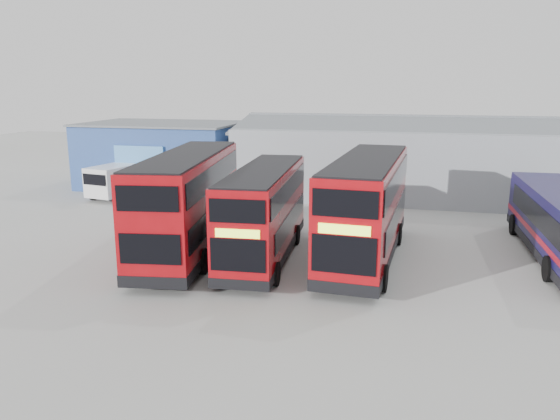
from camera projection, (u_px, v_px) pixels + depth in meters
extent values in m
plane|color=gray|center=(276.00, 270.00, 24.55)|extent=(120.00, 120.00, 0.00)
cube|color=navy|center=(164.00, 155.00, 44.27)|extent=(12.00, 8.00, 5.00)
cube|color=slate|center=(162.00, 123.00, 43.69)|extent=(12.30, 8.30, 0.15)
cube|color=#4F96E1|center=(139.00, 155.00, 40.28)|extent=(3.96, 0.15, 1.40)
cube|color=gray|center=(444.00, 161.00, 41.01)|extent=(30.00, 12.00, 5.00)
cube|color=slate|center=(449.00, 127.00, 37.74)|extent=(30.50, 6.33, 1.29)
cube|color=slate|center=(445.00, 121.00, 43.03)|extent=(30.50, 6.33, 1.29)
cube|color=#9F090F|center=(188.00, 201.00, 26.47)|extent=(4.43, 11.87, 4.47)
cube|color=black|center=(190.00, 241.00, 26.93)|extent=(4.48, 11.92, 0.50)
cube|color=black|center=(215.00, 215.00, 26.03)|extent=(1.49, 9.72, 1.05)
cube|color=black|center=(158.00, 213.00, 26.29)|extent=(1.49, 9.72, 1.05)
cube|color=black|center=(216.00, 174.00, 26.03)|extent=(1.66, 10.82, 1.05)
cube|color=black|center=(159.00, 173.00, 26.29)|extent=(1.66, 10.82, 1.05)
cube|color=black|center=(214.00, 191.00, 32.25)|extent=(2.46, 0.42, 1.49)
cube|color=black|center=(213.00, 158.00, 31.80)|extent=(2.46, 0.42, 1.05)
cube|color=#C8EC31|center=(214.00, 174.00, 32.04)|extent=(1.97, 0.33, 0.39)
cube|color=black|center=(150.00, 249.00, 20.98)|extent=(2.41, 0.41, 1.21)
cube|color=black|center=(147.00, 199.00, 20.52)|extent=(2.41, 0.41, 0.99)
cube|color=black|center=(186.00, 155.00, 25.96)|extent=(4.24, 11.68, 0.11)
cylinder|color=black|center=(231.00, 222.00, 30.72)|extent=(0.52, 1.19, 1.15)
cylinder|color=black|center=(185.00, 221.00, 30.96)|extent=(0.52, 1.19, 1.15)
cylinder|color=black|center=(202.00, 261.00, 23.98)|extent=(0.52, 1.19, 1.15)
cylinder|color=black|center=(144.00, 260.00, 24.22)|extent=(0.52, 1.19, 1.15)
cube|color=#9F090F|center=(264.00, 211.00, 25.78)|extent=(3.15, 10.36, 3.94)
cube|color=black|center=(264.00, 247.00, 26.18)|extent=(3.19, 10.40, 0.44)
cube|color=black|center=(241.00, 218.00, 26.46)|extent=(0.66, 8.64, 0.92)
cube|color=black|center=(291.00, 220.00, 26.05)|extent=(0.66, 8.64, 0.92)
cube|color=black|center=(238.00, 186.00, 25.71)|extent=(0.73, 9.61, 0.92)
cube|color=black|center=(290.00, 187.00, 25.30)|extent=(0.73, 9.61, 0.92)
cube|color=black|center=(238.00, 255.00, 20.99)|extent=(2.19, 0.20, 1.31)
cube|color=black|center=(237.00, 211.00, 20.59)|extent=(2.19, 0.20, 0.92)
cube|color=#C8EC31|center=(237.00, 234.00, 20.78)|extent=(1.75, 0.16, 0.34)
cube|color=black|center=(282.00, 200.00, 30.82)|extent=(2.14, 0.20, 1.07)
cube|color=black|center=(282.00, 170.00, 30.43)|extent=(2.14, 0.20, 0.88)
cube|color=black|center=(264.00, 170.00, 25.33)|extent=(2.99, 10.20, 0.10)
cylinder|color=black|center=(221.00, 271.00, 22.98)|extent=(0.38, 1.03, 1.01)
cylinder|color=black|center=(275.00, 274.00, 22.59)|extent=(0.38, 1.03, 1.01)
cylinder|color=black|center=(252.00, 232.00, 28.86)|extent=(0.38, 1.03, 1.01)
cylinder|color=black|center=(296.00, 234.00, 28.47)|extent=(0.38, 1.03, 1.01)
cube|color=#9F090F|center=(366.00, 206.00, 25.57)|extent=(3.33, 11.57, 4.41)
cube|color=black|center=(365.00, 247.00, 26.02)|extent=(3.37, 11.62, 0.49)
cube|color=black|center=(339.00, 213.00, 26.48)|extent=(0.57, 9.69, 1.04)
cube|color=black|center=(396.00, 217.00, 25.70)|extent=(0.57, 9.69, 1.04)
cube|color=black|center=(338.00, 177.00, 25.65)|extent=(0.62, 10.78, 1.04)
cube|color=black|center=(398.00, 180.00, 24.87)|extent=(0.62, 10.78, 1.04)
cube|color=black|center=(344.00, 255.00, 20.36)|extent=(2.45, 0.18, 1.47)
cube|color=black|center=(345.00, 204.00, 19.91)|extent=(2.45, 0.18, 1.04)
cube|color=#C8EC31|center=(344.00, 230.00, 20.13)|extent=(1.96, 0.15, 0.38)
cube|color=black|center=(380.00, 196.00, 31.06)|extent=(2.40, 0.18, 1.20)
cube|color=black|center=(382.00, 161.00, 30.61)|extent=(2.40, 0.18, 0.98)
cube|color=black|center=(368.00, 159.00, 25.06)|extent=(3.15, 11.40, 0.11)
cylinder|color=black|center=(319.00, 272.00, 22.69)|extent=(0.41, 1.15, 1.13)
cylinder|color=black|center=(383.00, 278.00, 21.95)|extent=(0.41, 1.15, 1.13)
cylinder|color=black|center=(348.00, 230.00, 29.09)|extent=(0.41, 1.15, 1.13)
cylinder|color=black|center=(398.00, 234.00, 28.35)|extent=(0.41, 1.15, 1.13)
cube|color=black|center=(535.00, 213.00, 25.54)|extent=(0.32, 9.97, 1.03)
cube|color=black|center=(535.00, 194.00, 31.31)|extent=(2.44, 0.12, 1.41)
cylinder|color=black|center=(514.00, 225.00, 30.24)|extent=(0.38, 1.14, 1.13)
cylinder|color=black|center=(549.00, 269.00, 23.02)|extent=(0.38, 1.14, 1.13)
cube|color=silver|center=(121.00, 178.00, 40.17)|extent=(3.14, 5.79, 2.09)
cube|color=black|center=(94.00, 180.00, 37.64)|extent=(1.95, 0.41, 0.77)
cube|color=black|center=(92.00, 176.00, 38.98)|extent=(0.23, 0.98, 0.66)
cube|color=black|center=(117.00, 179.00, 38.09)|extent=(0.23, 0.98, 0.66)
cylinder|color=black|center=(93.00, 195.00, 39.16)|extent=(0.40, 0.82, 0.79)
cylinder|color=black|center=(116.00, 197.00, 38.32)|extent=(0.40, 0.82, 0.79)
cylinder|color=black|center=(127.00, 186.00, 42.47)|extent=(0.40, 0.82, 0.79)
cylinder|color=black|center=(149.00, 188.00, 41.63)|extent=(0.40, 0.82, 0.79)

